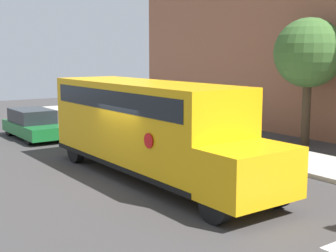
# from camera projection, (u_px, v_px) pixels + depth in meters

# --- Properties ---
(ground_plane) EXTENTS (60.00, 60.00, 0.00)m
(ground_plane) POSITION_uv_depth(u_px,v_px,m) (136.00, 181.00, 15.39)
(ground_plane) COLOR #3A3838
(sidewalk_strip) EXTENTS (44.00, 3.00, 0.15)m
(sidewalk_strip) POSITION_uv_depth(u_px,v_px,m) (271.00, 154.00, 19.11)
(sidewalk_strip) COLOR #B2ADA3
(sidewalk_strip) RESTS_ON ground
(school_bus) EXTENTS (10.23, 2.57, 3.21)m
(school_bus) POSITION_uv_depth(u_px,v_px,m) (148.00, 123.00, 15.62)
(school_bus) COLOR #EAA80F
(school_bus) RESTS_ON ground
(parked_car) EXTENTS (4.55, 1.81, 1.44)m
(parked_car) POSITION_uv_depth(u_px,v_px,m) (33.00, 124.00, 23.14)
(parked_car) COLOR #196B2D
(parked_car) RESTS_ON ground
(tree_near_sidewalk) EXTENTS (3.13, 3.13, 5.76)m
(tree_near_sidewalk) POSITION_uv_depth(u_px,v_px,m) (309.00, 54.00, 20.95)
(tree_near_sidewalk) COLOR #423323
(tree_near_sidewalk) RESTS_ON ground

